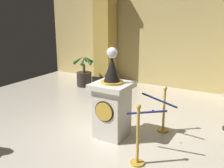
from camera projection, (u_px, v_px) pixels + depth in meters
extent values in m
plane|color=beige|center=(109.00, 140.00, 5.18)|extent=(10.16, 10.16, 0.00)
cube|color=tan|center=(179.00, 33.00, 8.31)|extent=(10.16, 0.16, 3.58)
cube|color=silver|center=(112.00, 113.00, 5.22)|extent=(0.58, 0.58, 1.01)
cube|color=silver|center=(112.00, 86.00, 5.07)|extent=(0.72, 0.72, 0.10)
cylinder|color=gold|center=(104.00, 112.00, 4.93)|extent=(0.36, 0.03, 0.36)
cylinder|color=black|center=(104.00, 112.00, 4.94)|extent=(0.40, 0.01, 0.40)
cylinder|color=gold|center=(112.00, 82.00, 5.05)|extent=(0.43, 0.43, 0.04)
cone|color=black|center=(112.00, 69.00, 4.98)|extent=(0.32, 0.32, 0.49)
cylinder|color=gold|center=(112.00, 57.00, 4.92)|extent=(0.03, 0.03, 0.05)
sphere|color=silver|center=(112.00, 53.00, 4.90)|extent=(0.21, 0.21, 0.21)
cylinder|color=gold|center=(137.00, 163.00, 4.37)|extent=(0.24, 0.24, 0.03)
cylinder|color=gold|center=(138.00, 137.00, 4.24)|extent=(0.05, 0.05, 0.97)
sphere|color=gold|center=(139.00, 107.00, 4.11)|extent=(0.08, 0.08, 0.08)
cylinder|color=gold|center=(163.00, 130.00, 5.58)|extent=(0.24, 0.24, 0.03)
cylinder|color=gold|center=(164.00, 111.00, 5.47)|extent=(0.05, 0.05, 0.90)
sphere|color=gold|center=(165.00, 88.00, 5.33)|extent=(0.08, 0.08, 0.08)
cylinder|color=#141947|center=(146.00, 112.00, 4.47)|extent=(0.72, 0.07, 0.21)
cylinder|color=#141947|center=(159.00, 100.00, 5.07)|extent=(0.72, 0.07, 0.21)
sphere|color=#141947|center=(153.00, 111.00, 4.79)|extent=(0.04, 0.04, 0.04)
cube|color=black|center=(105.00, 78.00, 9.57)|extent=(0.70, 0.70, 0.20)
cube|color=gold|center=(105.00, 33.00, 9.14)|extent=(0.60, 0.60, 3.43)
cylinder|color=#2D2823|center=(84.00, 79.00, 8.90)|extent=(0.50, 0.50, 0.47)
cylinder|color=brown|center=(84.00, 68.00, 8.80)|extent=(0.08, 0.08, 0.28)
cone|color=#265928|center=(88.00, 61.00, 8.60)|extent=(0.37, 0.17, 0.29)
cone|color=#265928|center=(88.00, 59.00, 8.83)|extent=(0.21, 0.35, 0.32)
cone|color=#265928|center=(85.00, 59.00, 8.90)|extent=(0.21, 0.37, 0.29)
cone|color=#265928|center=(79.00, 60.00, 8.78)|extent=(0.38, 0.17, 0.29)
cone|color=#265928|center=(78.00, 60.00, 8.65)|extent=(0.27, 0.35, 0.30)
cone|color=#265928|center=(83.00, 61.00, 8.54)|extent=(0.24, 0.35, 0.31)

